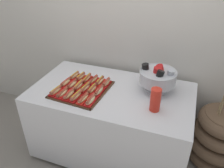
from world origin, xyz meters
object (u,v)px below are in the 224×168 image
(hot_dog_7, at_px, (72,85))
(hot_dog_12, at_px, (74,76))
(floor_vase, at_px, (219,138))
(hot_dog_15, at_px, (93,80))
(hot_dog_0, at_px, (56,91))
(hot_dog_16, at_px, (100,81))
(hot_dog_5, at_px, (91,100))
(hot_dog_13, at_px, (80,77))
(hot_dog_1, at_px, (62,93))
(serving_tray, at_px, (82,90))
(hot_dog_14, at_px, (87,79))
(buffet_table, at_px, (111,120))
(hot_dog_3, at_px, (76,96))
(hot_dog_2, at_px, (69,95))
(punch_bowl, at_px, (158,77))
(cup_stack, at_px, (155,100))
(hot_dog_9, at_px, (85,88))
(hot_dog_10, at_px, (92,89))
(hot_dog_8, at_px, (78,86))
(hot_dog_17, at_px, (106,83))
(hot_dog_6, at_px, (66,83))
(hot_dog_11, at_px, (99,91))
(hot_dog_4, at_px, (83,99))

(hot_dog_7, bearing_deg, hot_dog_12, 110.67)
(floor_vase, distance_m, hot_dog_15, 1.44)
(hot_dog_0, bearing_deg, floor_vase, 17.07)
(hot_dog_12, relative_size, hot_dog_16, 0.96)
(hot_dog_0, height_order, hot_dog_15, hot_dog_0)
(floor_vase, height_order, hot_dog_7, floor_vase)
(hot_dog_7, bearing_deg, hot_dog_16, 32.48)
(hot_dog_5, xyz_separation_m, hot_dog_13, (-0.28, 0.35, -0.00))
(hot_dog_1, bearing_deg, hot_dog_15, 61.78)
(serving_tray, xyz_separation_m, hot_dog_16, (0.12, 0.16, 0.03))
(hot_dog_0, distance_m, hot_dog_14, 0.36)
(serving_tray, distance_m, hot_dog_7, 0.12)
(buffet_table, distance_m, floor_vase, 1.14)
(buffet_table, relative_size, hot_dog_0, 9.82)
(hot_dog_3, bearing_deg, hot_dog_2, 176.23)
(punch_bowl, relative_size, cup_stack, 1.69)
(hot_dog_9, distance_m, hot_dog_10, 0.08)
(hot_dog_8, bearing_deg, hot_dog_17, 32.48)
(buffet_table, bearing_deg, hot_dog_2, -142.69)
(hot_dog_6, bearing_deg, hot_dog_1, -69.33)
(hot_dog_8, xyz_separation_m, hot_dog_9, (0.07, -0.00, -0.01))
(hot_dog_0, xyz_separation_m, hot_dog_10, (0.31, 0.14, -0.00))
(hot_dog_14, distance_m, punch_bowl, 0.73)
(hot_dog_16, bearing_deg, hot_dog_15, 176.23)
(hot_dog_1, distance_m, hot_dog_2, 0.08)
(hot_dog_12, distance_m, hot_dog_15, 0.23)
(buffet_table, height_order, hot_dog_16, hot_dog_16)
(serving_tray, distance_m, cup_stack, 0.74)
(floor_vase, distance_m, hot_dog_12, 1.65)
(hot_dog_3, height_order, hot_dog_16, hot_dog_3)
(hot_dog_6, distance_m, hot_dog_15, 0.28)
(hot_dog_1, xyz_separation_m, hot_dog_14, (0.10, 0.32, -0.00))
(hot_dog_11, distance_m, hot_dog_17, 0.17)
(hot_dog_4, relative_size, hot_dog_8, 0.95)
(hot_dog_14, bearing_deg, hot_dog_7, -118.22)
(hot_dog_6, relative_size, hot_dog_13, 0.99)
(hot_dog_5, bearing_deg, hot_dog_7, 147.42)
(hot_dog_3, distance_m, hot_dog_14, 0.34)
(hot_dog_5, relative_size, hot_dog_14, 0.93)
(hot_dog_6, distance_m, hot_dog_9, 0.23)
(floor_vase, relative_size, hot_dog_10, 6.69)
(hot_dog_17, bearing_deg, hot_dog_7, -154.96)
(hot_dog_0, xyz_separation_m, hot_dog_11, (0.39, 0.14, -0.00))
(buffet_table, bearing_deg, hot_dog_12, 168.73)
(hot_dog_5, bearing_deg, hot_dog_9, 128.50)
(hot_dog_14, bearing_deg, hot_dog_0, -118.22)
(buffet_table, xyz_separation_m, hot_dog_8, (-0.32, -0.08, 0.41))
(hot_dog_0, relative_size, hot_dog_13, 0.99)
(hot_dog_1, distance_m, hot_dog_15, 0.36)
(hot_dog_1, height_order, hot_dog_3, hot_dog_3)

